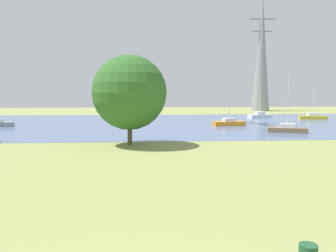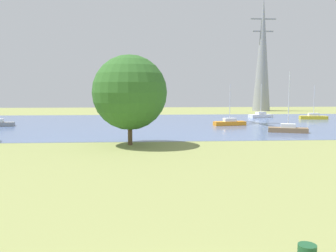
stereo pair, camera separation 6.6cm
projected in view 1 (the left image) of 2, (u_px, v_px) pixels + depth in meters
The scene contains 8 objects.
ground_plane at pixel (151, 156), 30.09m from camera, with size 160.00×160.00×0.00m, color #8C9351.
water_surface at pixel (146, 124), 57.87m from camera, with size 140.00×40.00×0.02m, color #5870A1.
sailboat_white at pixel (260, 115), 70.23m from camera, with size 5.03×3.01×6.42m.
sailboat_brown at pixel (287, 129), 46.19m from camera, with size 5.02×3.03×7.65m.
sailboat_yellow at pixel (313, 117), 66.39m from camera, with size 4.98×2.28×6.11m.
sailboat_orange at pixel (229, 123), 55.04m from camera, with size 4.97×2.22×6.13m.
tree_mid_shore at pixel (129, 92), 35.37m from camera, with size 7.28×7.28×8.79m.
electricity_pylon at pixel (262, 54), 91.34m from camera, with size 6.40×4.40×28.43m.
Camera 1 is at (-0.73, -7.71, 5.48)m, focal length 39.09 mm.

